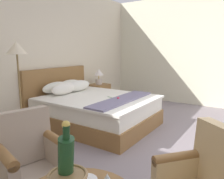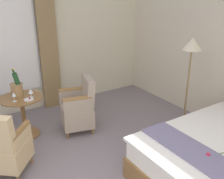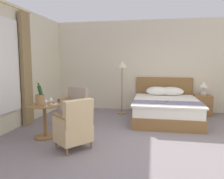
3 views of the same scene
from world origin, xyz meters
TOP-DOWN VIEW (x-y plane):
  - floor_lamp_brass at (-0.89, 2.63)m, footprint 0.32×0.32m
  - side_table_round at (-2.18, 0.21)m, footprint 0.68×0.68m
  - champagne_bucket at (-2.25, 0.18)m, footprint 0.19×0.19m
  - wine_glass_near_bucket at (-2.06, 0.08)m, footprint 0.07×0.07m
  - wine_glass_near_edge at (-2.09, 0.35)m, footprint 0.08×0.08m
  - snack_plate at (-2.01, 0.29)m, footprint 0.15×0.15m
  - armchair_by_window at (-1.85, 1.06)m, footprint 0.65×0.65m
  - armchair_facing_bed at (-1.35, -0.28)m, footprint 0.76×0.77m

SIDE VIEW (x-z plane):
  - side_table_round at x=-2.18m, z-range 0.05..0.75m
  - armchair_facing_bed at x=-1.35m, z-range -0.05..0.89m
  - armchair_by_window at x=-1.85m, z-range -0.05..0.90m
  - snack_plate at x=-2.01m, z-range 0.69..0.72m
  - wine_glass_near_edge at x=-2.09m, z-range 0.73..0.87m
  - wine_glass_near_bucket at x=-2.06m, z-range 0.73..0.88m
  - champagne_bucket at x=-2.25m, z-range 0.60..1.08m
  - floor_lamp_brass at x=-0.89m, z-range 0.52..2.14m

